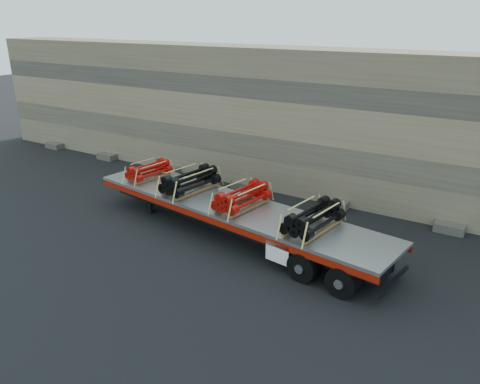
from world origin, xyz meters
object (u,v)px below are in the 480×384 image
object	(u,v)px
bundle_front	(149,171)
bundle_midrear	(242,198)
trailer	(232,220)
bundle_midfront	(190,181)
bundle_rear	(313,219)

from	to	relation	value
bundle_front	bundle_midrear	world-z (taller)	bundle_midrear
trailer	bundle_midfront	bearing A→B (deg)	-180.00
trailer	bundle_midfront	size ratio (longest dim) A/B	5.42
bundle_front	trailer	bearing A→B (deg)	0.00
bundle_front	bundle_rear	xyz separation A→B (m)	(8.71, -1.24, 0.08)
bundle_front	bundle_midrear	xyz separation A→B (m)	(5.53, -0.79, 0.06)
bundle_midfront	bundle_midrear	world-z (taller)	bundle_midfront
trailer	bundle_midrear	size ratio (longest dim) A/B	5.79
bundle_midfront	bundle_front	bearing A→B (deg)	180.00
bundle_midfront	trailer	bearing A→B (deg)	0.00
bundle_rear	trailer	bearing A→B (deg)	180.00
trailer	bundle_rear	xyz separation A→B (m)	(3.70, -0.53, 1.12)
bundle_rear	bundle_midrear	bearing A→B (deg)	-180.00
bundle_front	bundle_rear	world-z (taller)	bundle_rear
bundle_midrear	bundle_rear	distance (m)	3.22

